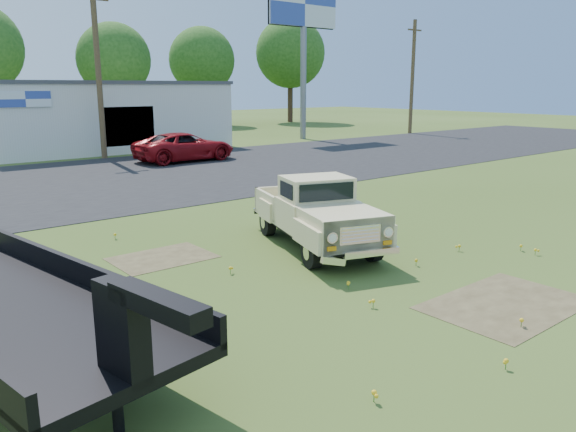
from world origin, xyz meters
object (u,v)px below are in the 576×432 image
at_px(billboard, 303,19).
at_px(flatbed_trailer, 6,298).
at_px(red_pickup, 185,147).
at_px(vintage_pickup_truck, 316,212).
at_px(dark_sedan, 179,146).

height_order(billboard, flatbed_trailer, billboard).
relative_size(billboard, red_pickup, 2.09).
bearing_deg(red_pickup, vintage_pickup_truck, 160.60).
relative_size(vintage_pickup_truck, dark_sedan, 1.08).
xyz_separation_m(flatbed_trailer, red_pickup, (12.82, 17.92, -0.23)).
distance_m(vintage_pickup_truck, red_pickup, 17.22).
height_order(billboard, dark_sedan, billboard).
xyz_separation_m(flatbed_trailer, dark_sedan, (12.72, 18.37, -0.21)).
bearing_deg(billboard, red_pickup, -156.19).
bearing_deg(billboard, dark_sedan, -158.01).
distance_m(billboard, flatbed_trailer, 35.97).
distance_m(billboard, vintage_pickup_truck, 29.93).
bearing_deg(dark_sedan, red_pickup, 177.47).
relative_size(flatbed_trailer, dark_sedan, 1.59).
distance_m(vintage_pickup_truck, flatbed_trailer, 7.47).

